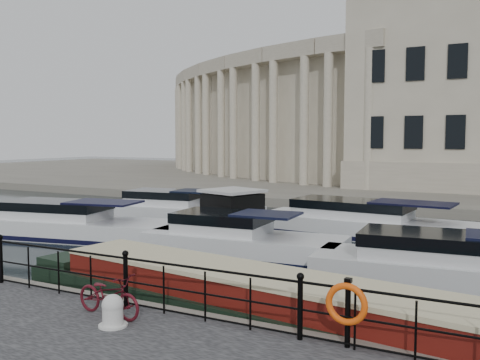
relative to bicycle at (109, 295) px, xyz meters
The scene contains 10 objects.
ground_plane 3.08m from the bicycle, 92.28° to the left, with size 160.00×160.00×0.00m, color black.
far_bank 41.92m from the bicycle, 90.16° to the left, with size 120.00×42.00×0.55m, color #6B665B.
railing 0.70m from the bicycle, 99.92° to the left, with size 24.14×0.14×1.22m.
civic_building 38.12m from the bicycle, 91.70° to the left, with size 53.55×31.84×16.85m.
bicycle is the anchor object (origin of this frame).
mooring_bollard 0.64m from the bicycle, 41.25° to the right, with size 0.56×0.56×0.62m.
life_ring_post 4.80m from the bicycle, ahead, with size 0.74×0.20×1.22m.
narrowboat 3.77m from the bicycle, 37.11° to the left, with size 15.63×3.99×1.57m.
harbour_hut 10.98m from the bicycle, 105.80° to the left, with size 3.36×3.06×2.17m.
cabin_cruisers 11.05m from the bicycle, 93.41° to the left, with size 26.96×9.91×1.99m.
Camera 1 is at (7.47, -10.99, 4.16)m, focal length 40.00 mm.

